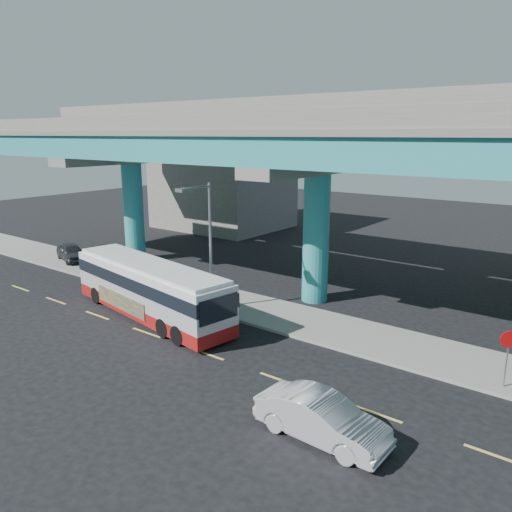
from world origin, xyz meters
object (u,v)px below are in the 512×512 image
Objects in this scene: parked_car at (71,252)px; stop_sign at (508,347)px; transit_bus at (150,287)px; sedan at (321,418)px; street_lamp at (203,229)px.

parked_car is 1.79× the size of stop_sign.
sedan is (12.80, -4.11, -0.89)m from transit_bus.
transit_bus is 2.88× the size of parked_car.
transit_bus is at bearing -133.77° from street_lamp.
street_lamp is at bearing 172.40° from stop_sign.
sedan reaches higher than parked_car.
sedan is at bearing -8.60° from transit_bus.
street_lamp reaches higher than transit_bus.
street_lamp is at bearing -79.63° from parked_car.
sedan is at bearing -29.87° from street_lamp.
street_lamp is 3.03× the size of stop_sign.
sedan is 0.65× the size of street_lamp.
parked_car is (-26.49, 8.24, 0.07)m from sedan.
street_lamp is at bearing 61.98° from sedan.
transit_bus is 2.62× the size of sedan.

